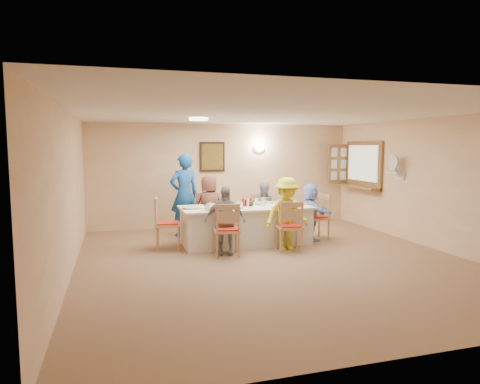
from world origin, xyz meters
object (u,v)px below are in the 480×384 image
object	(u,v)px
chair_back_right	(261,215)
diner_front_left	(225,220)
chair_back_left	(208,215)
diner_back_left	(209,207)
chair_right_end	(316,217)
diner_right_end	(311,212)
diner_back_right	(263,209)
condiment_ketchup	(243,202)
serving_hatch	(364,165)
chair_left_end	(168,223)
chair_front_left	(227,229)
diner_front_right	(287,214)
caregiver	(184,195)
desk_fan	(395,165)
dining_table	(246,225)
chair_front_right	(289,226)

from	to	relation	value
chair_back_right	diner_front_left	size ratio (longest dim) A/B	0.71
chair_back_left	diner_back_left	size ratio (longest dim) A/B	0.70
chair_right_end	diner_right_end	size ratio (longest dim) A/B	0.81
diner_back_right	condiment_ketchup	distance (m)	1.00
serving_hatch	condiment_ketchup	size ratio (longest dim) A/B	7.26
chair_left_end	diner_right_end	xyz separation A→B (m)	(2.97, 0.00, 0.09)
chair_front_left	chair_left_end	bearing A→B (deg)	-31.87
chair_right_end	diner_front_right	distance (m)	1.19
diner_back_right	condiment_ketchup	bearing A→B (deg)	40.39
chair_right_end	diner_front_left	size ratio (longest dim) A/B	0.77
diner_front_left	caregiver	xyz separation A→B (m)	(-0.45, 1.83, 0.28)
desk_fan	dining_table	xyz separation A→B (m)	(-3.19, 0.32, -1.17)
chair_back_left	chair_front_right	xyz separation A→B (m)	(1.20, -1.60, 0.00)
chair_back_right	chair_front_right	size ratio (longest dim) A/B	0.92
chair_front_left	diner_front_left	world-z (taller)	diner_front_left
chair_left_end	chair_right_end	size ratio (longest dim) A/B	1.05
caregiver	desk_fan	bearing A→B (deg)	147.30
desk_fan	diner_back_left	distance (m)	4.01
chair_front_right	diner_front_right	bearing A→B (deg)	-80.27
diner_back_right	chair_front_right	bearing A→B (deg)	83.70
chair_front_right	dining_table	bearing A→B (deg)	-43.40
diner_front_right	chair_left_end	bearing A→B (deg)	155.09
diner_back_left	diner_right_end	size ratio (longest dim) A/B	1.15
chair_back_right	diner_right_end	xyz separation A→B (m)	(0.82, -0.80, 0.15)
chair_back_right	caregiver	xyz separation A→B (m)	(-1.65, 0.35, 0.46)
diner_back_right	caregiver	bearing A→B (deg)	-22.20
desk_fan	caregiver	size ratio (longest dim) A/B	0.17
chair_front_left	diner_front_right	bearing A→B (deg)	-166.06
diner_right_end	diner_back_right	bearing A→B (deg)	44.34
serving_hatch	chair_front_right	bearing A→B (deg)	-145.89
chair_left_end	diner_front_right	world-z (taller)	diner_front_right
chair_right_end	diner_back_left	distance (m)	2.26
diner_front_left	chair_back_left	bearing A→B (deg)	101.25
condiment_ketchup	diner_back_right	bearing A→B (deg)	46.70
desk_fan	chair_front_left	bearing A→B (deg)	-172.81
diner_back_left	chair_back_left	bearing A→B (deg)	-93.52
serving_hatch	dining_table	bearing A→B (deg)	-162.69
chair_back_right	diner_back_right	size ratio (longest dim) A/B	0.76
chair_right_end	diner_front_right	bearing A→B (deg)	-59.18
serving_hatch	caregiver	world-z (taller)	serving_hatch
desk_fan	diner_back_right	xyz separation A→B (m)	(-2.59, 1.00, -0.96)
caregiver	diner_front_right	bearing A→B (deg)	118.49
dining_table	diner_back_left	size ratio (longest dim) A/B	1.90
chair_front_left	diner_back_left	world-z (taller)	diner_back_left
dining_table	diner_front_left	distance (m)	0.94
chair_front_right	chair_right_end	xyz separation A→B (m)	(0.95, 0.80, -0.00)
chair_front_right	chair_front_left	bearing A→B (deg)	9.73
diner_back_right	diner_right_end	size ratio (longest dim) A/B	0.99
chair_right_end	diner_right_end	world-z (taller)	diner_right_end
chair_front_left	diner_back_right	bearing A→B (deg)	-120.80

